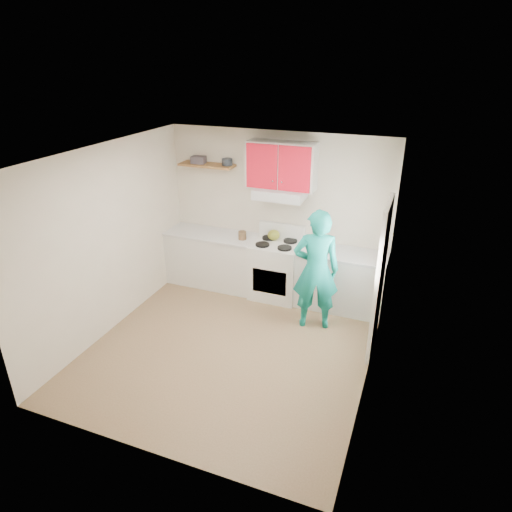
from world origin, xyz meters
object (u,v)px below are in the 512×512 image
at_px(stove, 276,270).
at_px(person, 316,270).
at_px(crock, 242,236).
at_px(tin, 227,162).
at_px(kettle, 274,235).

bearing_deg(stove, person, -38.62).
xyz_separation_m(stove, crock, (-0.57, -0.03, 0.52)).
bearing_deg(person, tin, -42.41).
bearing_deg(person, crock, -39.95).
xyz_separation_m(tin, crock, (0.34, -0.24, -1.11)).
distance_m(stove, kettle, 0.57).
distance_m(tin, kettle, 1.36).
bearing_deg(crock, kettle, 18.78).
xyz_separation_m(stove, person, (0.79, -0.63, 0.43)).
bearing_deg(stove, crock, -177.13).
bearing_deg(kettle, person, -28.20).
bearing_deg(tin, person, -26.41).
distance_m(tin, crock, 1.19).
relative_size(stove, crock, 5.99).
relative_size(crock, person, 0.09).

